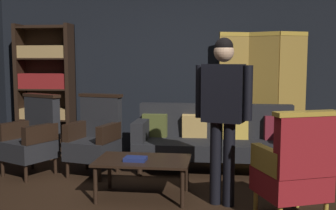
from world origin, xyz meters
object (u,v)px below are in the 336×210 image
(folding_screen, at_px, (263,94))
(bookshelf, at_px, (46,86))
(book_navy_cloth, at_px, (135,159))
(standing_figure, at_px, (223,106))
(armchair_wing_left, at_px, (33,137))
(armchair_gilt_accent, at_px, (294,169))
(velvet_couch, at_px, (215,137))
(coffee_table, at_px, (143,163))
(armchair_wing_right, at_px, (95,137))

(folding_screen, bearing_deg, bookshelf, -179.69)
(book_navy_cloth, bearing_deg, standing_figure, -2.50)
(folding_screen, distance_m, armchair_wing_left, 3.33)
(armchair_gilt_accent, bearing_deg, book_navy_cloth, 166.34)
(bookshelf, relative_size, standing_figure, 1.20)
(velvet_couch, bearing_deg, coffee_table, -121.84)
(folding_screen, xyz_separation_m, velvet_couch, (-0.70, -0.76, -0.53))
(coffee_table, height_order, standing_figure, standing_figure)
(book_navy_cloth, bearing_deg, folding_screen, 53.47)
(bookshelf, xyz_separation_m, armchair_wing_left, (0.36, -1.24, -0.59))
(velvet_couch, bearing_deg, folding_screen, 47.38)
(armchair_wing_right, height_order, book_navy_cloth, armchair_wing_right)
(standing_figure, bearing_deg, bookshelf, 143.54)
(folding_screen, distance_m, coffee_table, 2.51)
(bookshelf, xyz_separation_m, velvet_couch, (2.70, -0.74, -0.63))
(bookshelf, bearing_deg, folding_screen, 0.31)
(bookshelf, xyz_separation_m, armchair_wing_right, (1.16, -1.13, -0.59))
(velvet_couch, height_order, armchair_gilt_accent, armchair_gilt_accent)
(armchair_wing_left, bearing_deg, armchair_gilt_accent, -20.66)
(book_navy_cloth, bearing_deg, armchair_gilt_accent, -13.66)
(armchair_wing_left, relative_size, standing_figure, 0.61)
(standing_figure, bearing_deg, armchair_wing_left, 161.30)
(bookshelf, bearing_deg, velvet_couch, -15.29)
(folding_screen, height_order, standing_figure, folding_screen)
(coffee_table, bearing_deg, bookshelf, 135.06)
(armchair_gilt_accent, relative_size, armchair_wing_right, 1.00)
(velvet_couch, relative_size, book_navy_cloth, 9.23)
(armchair_gilt_accent, relative_size, standing_figure, 0.61)
(armchair_gilt_accent, height_order, standing_figure, standing_figure)
(armchair_gilt_accent, bearing_deg, standing_figure, 152.46)
(standing_figure, bearing_deg, armchair_wing_right, 150.17)
(armchair_gilt_accent, xyz_separation_m, armchair_wing_left, (-3.09, 1.16, 0.00))
(velvet_couch, xyz_separation_m, armchair_wing_right, (-1.54, -0.39, 0.03))
(coffee_table, height_order, armchair_wing_left, armchair_wing_left)
(book_navy_cloth, bearing_deg, coffee_table, 49.68)
(bookshelf, xyz_separation_m, book_navy_cloth, (1.88, -2.02, -0.64))
(folding_screen, relative_size, armchair_wing_left, 1.83)
(standing_figure, bearing_deg, book_navy_cloth, 177.50)
(velvet_couch, bearing_deg, armchair_wing_left, -167.92)
(armchair_wing_left, distance_m, armchair_wing_right, 0.81)
(coffee_table, bearing_deg, folding_screen, 53.63)
(velvet_couch, bearing_deg, bookshelf, 164.71)
(standing_figure, distance_m, book_navy_cloth, 1.08)
(armchair_gilt_accent, relative_size, armchair_wing_left, 1.00)
(standing_figure, bearing_deg, folding_screen, 73.88)
(folding_screen, bearing_deg, velvet_couch, -132.62)
(bookshelf, xyz_separation_m, standing_figure, (2.79, -2.06, -0.06))
(folding_screen, xyz_separation_m, bookshelf, (-3.40, -0.02, 0.10))
(coffee_table, xyz_separation_m, standing_figure, (0.84, -0.12, 0.65))
(armchair_gilt_accent, bearing_deg, armchair_wing_left, 159.34)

